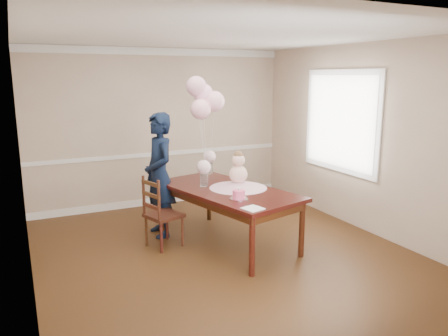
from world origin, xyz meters
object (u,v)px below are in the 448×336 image
dining_table_top (227,191)px  birthday_cake (239,194)px  dining_chair_seat (164,215)px  woman (159,175)px

dining_table_top → birthday_cake: (-0.08, -0.49, 0.08)m
dining_table_top → birthday_cake: birthday_cake is taller
dining_chair_seat → woman: 0.63m
birthday_cake → dining_chair_seat: birthday_cake is taller
woman → dining_table_top: bearing=42.4°
woman → dining_chair_seat: bearing=-13.5°
birthday_cake → dining_table_top: bearing=80.4°
birthday_cake → dining_chair_seat: 1.12m
dining_chair_seat → dining_table_top: bearing=-37.2°
birthday_cake → woman: (-0.62, 1.22, 0.05)m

